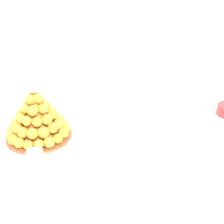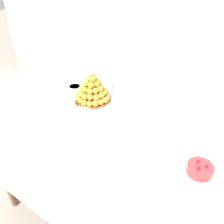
% 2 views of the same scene
% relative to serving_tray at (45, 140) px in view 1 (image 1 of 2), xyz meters
% --- Properties ---
extents(buffet_table, '(1.49, 1.01, 0.77)m').
position_rel_serving_tray_xyz_m(buffet_table, '(0.27, -0.08, -0.11)').
color(buffet_table, brown).
rests_on(buffet_table, ground_plane).
extents(serving_tray, '(0.60, 0.44, 0.02)m').
position_rel_serving_tray_xyz_m(serving_tray, '(0.00, 0.00, 0.00)').
color(serving_tray, white).
rests_on(serving_tray, buffet_table).
extents(croquembouche, '(0.23, 0.23, 0.20)m').
position_rel_serving_tray_xyz_m(croquembouche, '(-0.01, 0.03, 0.08)').
color(croquembouche, brown).
rests_on(croquembouche, serving_tray).
extents(dessert_cup_mid_left, '(0.05, 0.05, 0.05)m').
position_rel_serving_tray_xyz_m(dessert_cup_mid_left, '(-0.07, -0.13, 0.03)').
color(dessert_cup_mid_left, silver).
rests_on(dessert_cup_mid_left, serving_tray).
extents(dessert_cup_centre, '(0.06, 0.06, 0.05)m').
position_rel_serving_tray_xyz_m(dessert_cup_centre, '(0.07, -0.14, 0.02)').
color(dessert_cup_centre, silver).
rests_on(dessert_cup_centre, serving_tray).
extents(dessert_cup_mid_right, '(0.06, 0.06, 0.05)m').
position_rel_serving_tray_xyz_m(dessert_cup_mid_right, '(0.22, -0.13, 0.02)').
color(dessert_cup_mid_right, silver).
rests_on(dessert_cup_mid_right, serving_tray).
extents(macaron_goblet, '(0.13, 0.13, 0.25)m').
position_rel_serving_tray_xyz_m(macaron_goblet, '(0.53, -0.07, 0.14)').
color(macaron_goblet, white).
rests_on(macaron_goblet, buffet_table).
extents(wine_glass, '(0.08, 0.08, 0.17)m').
position_rel_serving_tray_xyz_m(wine_glass, '(-0.07, 0.21, 0.12)').
color(wine_glass, silver).
rests_on(wine_glass, buffet_table).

